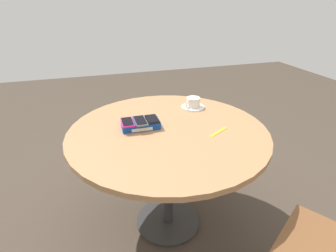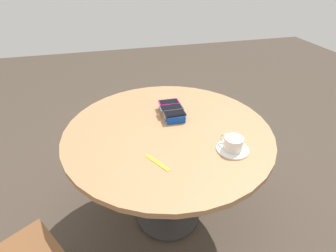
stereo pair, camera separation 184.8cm
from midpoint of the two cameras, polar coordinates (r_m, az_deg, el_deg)
name	(u,v)px [view 2 (the right image)]	position (r m, az deg, el deg)	size (l,w,h in m)	color
ground_plane	(168,214)	(1.71, 27.61, -32.42)	(8.00, 8.00, 0.00)	#42382D
round_table	(168,143)	(1.22, 35.49, -18.79)	(1.15, 1.15, 0.72)	#2D2D2D
phone_box	(172,112)	(1.24, 34.61, -9.66)	(0.22, 0.11, 0.04)	#0F42AD
phone_magenta	(169,102)	(1.26, 32.62, -6.69)	(0.07, 0.13, 0.01)	#D11975
phone_gray	(171,108)	(1.23, 34.76, -8.76)	(0.07, 0.14, 0.01)	#515156
phone_black	(175,113)	(1.20, 37.14, -10.73)	(0.07, 0.12, 0.01)	black
saucer	(232,149)	(1.30, 53.61, -18.48)	(0.16, 0.16, 0.01)	silver
coffee_cup	(233,143)	(1.27, 54.26, -17.28)	(0.12, 0.09, 0.06)	silver
lanyard_strap	(157,163)	(1.01, 43.76, -27.42)	(0.15, 0.02, 0.00)	yellow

